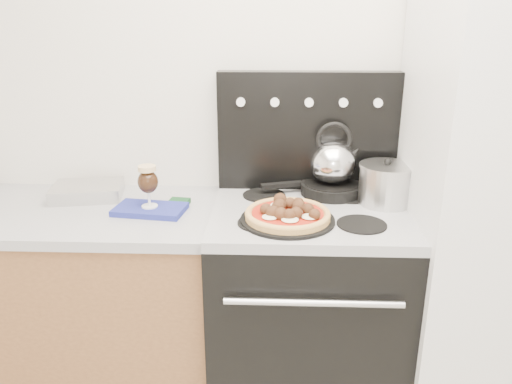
{
  "coord_description": "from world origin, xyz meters",
  "views": [
    {
      "loc": [
        -0.06,
        -0.65,
        1.63
      ],
      "look_at": [
        -0.12,
        1.05,
        1.03
      ],
      "focal_mm": 35.0,
      "sensor_mm": 36.0,
      "label": 1
    }
  ],
  "objects_px": {
    "pizza": "(288,213)",
    "stock_pot": "(386,185)",
    "pizza_pan": "(287,220)",
    "beer_glass": "(148,186)",
    "base_cabinet": "(51,308)",
    "fridge": "(495,207)",
    "oven_mitt": "(150,209)",
    "tea_kettle": "(333,158)",
    "stove_body": "(305,315)",
    "skillet": "(331,189)"
  },
  "relations": [
    {
      "from": "pizza",
      "to": "stock_pot",
      "type": "height_order",
      "value": "stock_pot"
    },
    {
      "from": "pizza_pan",
      "to": "stock_pot",
      "type": "height_order",
      "value": "stock_pot"
    },
    {
      "from": "beer_glass",
      "to": "base_cabinet",
      "type": "bearing_deg",
      "value": 176.35
    },
    {
      "from": "fridge",
      "to": "oven_mitt",
      "type": "height_order",
      "value": "fridge"
    },
    {
      "from": "tea_kettle",
      "to": "base_cabinet",
      "type": "bearing_deg",
      "value": 168.71
    },
    {
      "from": "base_cabinet",
      "to": "tea_kettle",
      "type": "bearing_deg",
      "value": 7.5
    },
    {
      "from": "stock_pot",
      "to": "stove_body",
      "type": "bearing_deg",
      "value": -165.49
    },
    {
      "from": "pizza",
      "to": "oven_mitt",
      "type": "bearing_deg",
      "value": 167.76
    },
    {
      "from": "fridge",
      "to": "pizza_pan",
      "type": "xyz_separation_m",
      "value": [
        -0.79,
        -0.1,
        -0.02
      ]
    },
    {
      "from": "base_cabinet",
      "to": "pizza",
      "type": "height_order",
      "value": "pizza"
    },
    {
      "from": "tea_kettle",
      "to": "fridge",
      "type": "bearing_deg",
      "value": -38.12
    },
    {
      "from": "stove_body",
      "to": "stock_pot",
      "type": "distance_m",
      "value": 0.64
    },
    {
      "from": "fridge",
      "to": "tea_kettle",
      "type": "distance_m",
      "value": 0.64
    },
    {
      "from": "pizza_pan",
      "to": "tea_kettle",
      "type": "bearing_deg",
      "value": 58.05
    },
    {
      "from": "beer_glass",
      "to": "pizza",
      "type": "relative_size",
      "value": 0.55
    },
    {
      "from": "fridge",
      "to": "skillet",
      "type": "height_order",
      "value": "fridge"
    },
    {
      "from": "stock_pot",
      "to": "base_cabinet",
      "type": "bearing_deg",
      "value": -177.8
    },
    {
      "from": "stock_pot",
      "to": "pizza",
      "type": "bearing_deg",
      "value": -152.83
    },
    {
      "from": "base_cabinet",
      "to": "pizza",
      "type": "relative_size",
      "value": 4.65
    },
    {
      "from": "oven_mitt",
      "to": "tea_kettle",
      "type": "bearing_deg",
      "value": 14.53
    },
    {
      "from": "fridge",
      "to": "tea_kettle",
      "type": "xyz_separation_m",
      "value": [
        -0.6,
        0.21,
        0.13
      ]
    },
    {
      "from": "pizza",
      "to": "skillet",
      "type": "bearing_deg",
      "value": 58.05
    },
    {
      "from": "pizza",
      "to": "stock_pot",
      "type": "xyz_separation_m",
      "value": [
        0.39,
        0.2,
        0.04
      ]
    },
    {
      "from": "stove_body",
      "to": "skillet",
      "type": "distance_m",
      "value": 0.55
    },
    {
      "from": "pizza",
      "to": "fridge",
      "type": "bearing_deg",
      "value": 7.07
    },
    {
      "from": "beer_glass",
      "to": "pizza",
      "type": "height_order",
      "value": "beer_glass"
    },
    {
      "from": "fridge",
      "to": "stock_pot",
      "type": "distance_m",
      "value": 0.41
    },
    {
      "from": "skillet",
      "to": "pizza",
      "type": "bearing_deg",
      "value": -121.95
    },
    {
      "from": "oven_mitt",
      "to": "base_cabinet",
      "type": "bearing_deg",
      "value": 176.35
    },
    {
      "from": "beer_glass",
      "to": "skillet",
      "type": "xyz_separation_m",
      "value": [
        0.73,
        0.19,
        -0.07
      ]
    },
    {
      "from": "base_cabinet",
      "to": "pizza",
      "type": "bearing_deg",
      "value": -8.25
    },
    {
      "from": "stock_pot",
      "to": "fridge",
      "type": "bearing_deg",
      "value": -14.8
    },
    {
      "from": "pizza_pan",
      "to": "skillet",
      "type": "distance_m",
      "value": 0.36
    },
    {
      "from": "stock_pot",
      "to": "tea_kettle",
      "type": "bearing_deg",
      "value": 152.52
    },
    {
      "from": "base_cabinet",
      "to": "stock_pot",
      "type": "distance_m",
      "value": 1.52
    },
    {
      "from": "skillet",
      "to": "oven_mitt",
      "type": "bearing_deg",
      "value": -165.47
    },
    {
      "from": "base_cabinet",
      "to": "skillet",
      "type": "xyz_separation_m",
      "value": [
        1.21,
        0.16,
        0.51
      ]
    },
    {
      "from": "oven_mitt",
      "to": "fridge",
      "type": "bearing_deg",
      "value": -0.84
    },
    {
      "from": "base_cabinet",
      "to": "tea_kettle",
      "type": "xyz_separation_m",
      "value": [
        1.21,
        0.16,
        0.65
      ]
    },
    {
      "from": "beer_glass",
      "to": "stove_body",
      "type": "bearing_deg",
      "value": 0.5
    },
    {
      "from": "tea_kettle",
      "to": "stock_pot",
      "type": "bearing_deg",
      "value": -46.26
    },
    {
      "from": "stove_body",
      "to": "pizza_pan",
      "type": "height_order",
      "value": "pizza_pan"
    },
    {
      "from": "skillet",
      "to": "tea_kettle",
      "type": "distance_m",
      "value": 0.13
    },
    {
      "from": "pizza_pan",
      "to": "skillet",
      "type": "height_order",
      "value": "skillet"
    },
    {
      "from": "stove_body",
      "to": "pizza_pan",
      "type": "distance_m",
      "value": 0.51
    },
    {
      "from": "tea_kettle",
      "to": "beer_glass",
      "type": "bearing_deg",
      "value": 175.75
    },
    {
      "from": "stove_body",
      "to": "skillet",
      "type": "relative_size",
      "value": 3.4
    },
    {
      "from": "pizza",
      "to": "beer_glass",
      "type": "bearing_deg",
      "value": 167.76
    },
    {
      "from": "base_cabinet",
      "to": "oven_mitt",
      "type": "height_order",
      "value": "oven_mitt"
    },
    {
      "from": "pizza",
      "to": "tea_kettle",
      "type": "xyz_separation_m",
      "value": [
        0.19,
        0.31,
        0.12
      ]
    }
  ]
}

